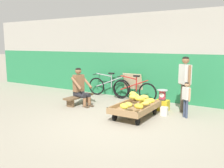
# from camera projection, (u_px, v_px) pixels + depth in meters

# --- Properties ---
(ground_plane) EXTENTS (80.00, 80.00, 0.00)m
(ground_plane) POSITION_uv_depth(u_px,v_px,m) (113.00, 125.00, 5.68)
(ground_plane) COLOR gray
(back_wall) EXTENTS (16.00, 0.30, 2.88)m
(back_wall) POSITION_uv_depth(u_px,v_px,m) (161.00, 57.00, 7.97)
(back_wall) COLOR #287F4C
(back_wall) RESTS_ON ground
(banana_cart) EXTENTS (0.84, 1.44, 0.36)m
(banana_cart) POSITION_uv_depth(u_px,v_px,m) (136.00, 108.00, 6.21)
(banana_cart) COLOR #99754C
(banana_cart) RESTS_ON ground
(banana_pile) EXTENTS (0.88, 1.46, 0.26)m
(banana_pile) POSITION_uv_depth(u_px,v_px,m) (138.00, 100.00, 6.13)
(banana_pile) COLOR yellow
(banana_pile) RESTS_ON banana_cart
(low_bench) EXTENTS (0.33, 1.11, 0.27)m
(low_bench) POSITION_uv_depth(u_px,v_px,m) (79.00, 98.00, 7.59)
(low_bench) COLOR brown
(low_bench) RESTS_ON ground
(vendor_seated) EXTENTS (0.72, 0.57, 1.14)m
(vendor_seated) POSITION_uv_depth(u_px,v_px,m) (80.00, 87.00, 7.47)
(vendor_seated) COLOR brown
(vendor_seated) RESTS_ON ground
(plastic_crate) EXTENTS (0.36, 0.28, 0.30)m
(plastic_crate) POSITION_uv_depth(u_px,v_px,m) (162.00, 105.00, 6.88)
(plastic_crate) COLOR gold
(plastic_crate) RESTS_ON ground
(weighing_scale) EXTENTS (0.30, 0.30, 0.29)m
(weighing_scale) POSITION_uv_depth(u_px,v_px,m) (162.00, 95.00, 6.83)
(weighing_scale) COLOR #28282D
(weighing_scale) RESTS_ON plastic_crate
(bicycle_near_left) EXTENTS (1.66, 0.48, 0.86)m
(bicycle_near_left) POSITION_uv_depth(u_px,v_px,m) (109.00, 86.00, 8.79)
(bicycle_near_left) COLOR black
(bicycle_near_left) RESTS_ON ground
(bicycle_far_left) EXTENTS (1.66, 0.48, 0.86)m
(bicycle_far_left) POSITION_uv_depth(u_px,v_px,m) (134.00, 90.00, 8.07)
(bicycle_far_left) COLOR black
(bicycle_far_left) RESTS_ON ground
(sign_board) EXTENTS (0.70, 0.28, 0.87)m
(sign_board) POSITION_uv_depth(u_px,v_px,m) (133.00, 86.00, 8.46)
(sign_board) COLOR #C6B289
(sign_board) RESTS_ON ground
(customer_adult) EXTENTS (0.38, 0.36, 1.53)m
(customer_adult) POSITION_uv_depth(u_px,v_px,m) (185.00, 78.00, 6.53)
(customer_adult) COLOR brown
(customer_adult) RESTS_ON ground
(customer_child) EXTENTS (0.24, 0.21, 0.92)m
(customer_child) POSITION_uv_depth(u_px,v_px,m) (186.00, 96.00, 6.14)
(customer_child) COLOR #38425B
(customer_child) RESTS_ON ground
(shopping_bag) EXTENTS (0.18, 0.12, 0.24)m
(shopping_bag) POSITION_uv_depth(u_px,v_px,m) (164.00, 111.00, 6.37)
(shopping_bag) COLOR silver
(shopping_bag) RESTS_ON ground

